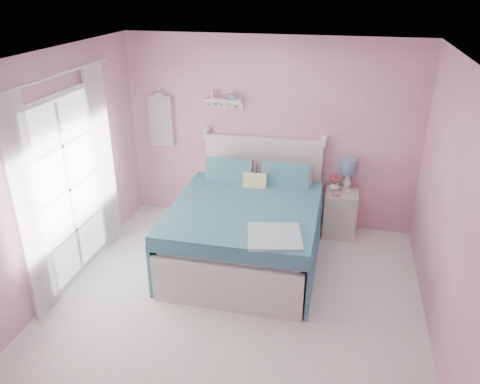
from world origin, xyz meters
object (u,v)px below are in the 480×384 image
at_px(nightstand, 340,213).
at_px(teacup, 336,193).
at_px(vase, 334,186).
at_px(bed, 247,228).
at_px(table_lamp, 348,168).

xyz_separation_m(nightstand, teacup, (-0.09, -0.12, 0.35)).
bearing_deg(teacup, vase, 101.68).
bearing_deg(nightstand, vase, 166.07).
height_order(vase, teacup, vase).
bearing_deg(teacup, nightstand, 55.67).
height_order(bed, vase, bed).
bearing_deg(teacup, bed, -144.58).
bearing_deg(table_lamp, nightstand, -111.45).
distance_m(bed, nightstand, 1.41).
distance_m(bed, teacup, 1.29).
xyz_separation_m(nightstand, vase, (-0.12, 0.03, 0.39)).
bearing_deg(bed, nightstand, 37.39).
relative_size(table_lamp, vase, 2.95).
distance_m(table_lamp, teacup, 0.39).
height_order(nightstand, vase, vase).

